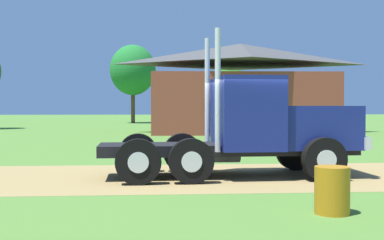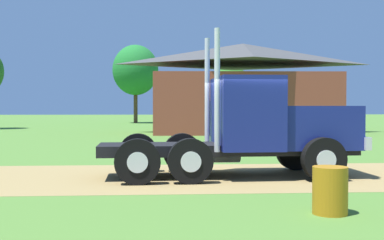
{
  "view_description": "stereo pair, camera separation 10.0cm",
  "coord_description": "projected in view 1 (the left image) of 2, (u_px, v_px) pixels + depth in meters",
  "views": [
    {
      "loc": [
        -2.41,
        -12.68,
        1.84
      ],
      "look_at": [
        -1.41,
        1.18,
        1.46
      ],
      "focal_mm": 45.37,
      "sensor_mm": 36.0,
      "label": 1
    },
    {
      "loc": [
        -2.31,
        -12.69,
        1.84
      ],
      "look_at": [
        -1.41,
        1.18,
        1.46
      ],
      "focal_mm": 45.37,
      "sensor_mm": 36.0,
      "label": 2
    }
  ],
  "objects": [
    {
      "name": "ground_plane",
      "position": [
        248.0,
        176.0,
        12.86
      ],
      "size": [
        200.0,
        200.0,
        0.0
      ],
      "primitive_type": "plane",
      "color": "#4D782E"
    },
    {
      "name": "truck_foreground_white",
      "position": [
        257.0,
        129.0,
        12.84
      ],
      "size": [
        6.87,
        2.78,
        3.75
      ],
      "color": "black",
      "rests_on": "ground_plane"
    },
    {
      "name": "dirt_track",
      "position": [
        248.0,
        176.0,
        12.86
      ],
      "size": [
        120.0,
        5.21,
        0.01
      ],
      "primitive_type": "cube",
      "color": "#967D49",
      "rests_on": "ground_plane"
    },
    {
      "name": "tree_mid",
      "position": [
        133.0,
        70.0,
        54.25
      ],
      "size": [
        5.12,
        5.12,
        8.77
      ],
      "color": "#513823",
      "rests_on": "ground_plane"
    },
    {
      "name": "steel_barrel",
      "position": [
        332.0,
        190.0,
        8.3
      ],
      "size": [
        0.6,
        0.6,
        0.81
      ],
      "primitive_type": "cylinder",
      "color": "#B27214",
      "rests_on": "ground_plane"
    },
    {
      "name": "shed_building",
      "position": [
        241.0,
        90.0,
        34.28
      ],
      "size": [
        13.21,
        8.21,
        6.29
      ],
      "color": "brown",
      "rests_on": "ground_plane"
    },
    {
      "name": "tree_right",
      "position": [
        228.0,
        81.0,
        50.3
      ],
      "size": [
        3.26,
        3.26,
        6.38
      ],
      "color": "#513823",
      "rests_on": "ground_plane"
    }
  ]
}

